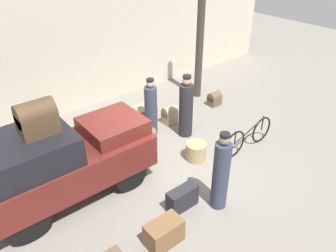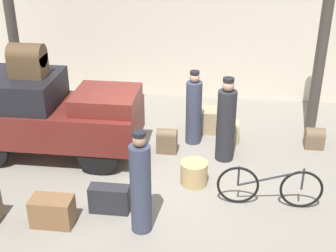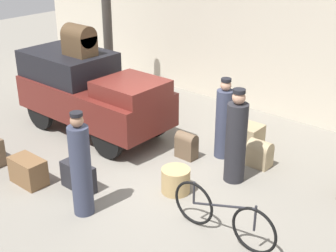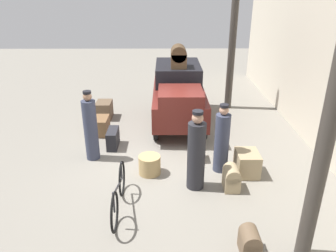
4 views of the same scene
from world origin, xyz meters
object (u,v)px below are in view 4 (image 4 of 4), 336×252
object	(u,v)px
suitcase_black_upright	(101,126)
trunk_large_brown	(104,110)
truck	(178,93)
bicycle	(118,194)
suitcase_tan_flat	(247,163)
porter_standing_middle	(222,141)
trunk_wicker_pale	(250,241)
trunk_umber_medium	(196,149)
porter_carrying_trunk	(91,128)
suitcase_small_leather	(113,138)
wicker_basket	(150,165)
porter_with_bicycle	(196,154)
trunk_on_truck_roof	(179,56)
trunk_barrel_dark	(232,178)

from	to	relation	value
suitcase_black_upright	trunk_large_brown	xyz separation A→B (m)	(-1.23, -0.12, 0.03)
truck	bicycle	world-z (taller)	truck
suitcase_tan_flat	trunk_large_brown	xyz separation A→B (m)	(-3.44, -3.83, 0.00)
porter_standing_middle	trunk_wicker_pale	distance (m)	2.63
suitcase_tan_flat	trunk_large_brown	distance (m)	5.15
truck	trunk_umber_medium	distance (m)	2.52
bicycle	porter_standing_middle	world-z (taller)	porter_standing_middle
bicycle	suitcase_tan_flat	world-z (taller)	bicycle
suitcase_black_upright	suitcase_tan_flat	distance (m)	4.31
porter_carrying_trunk	suitcase_small_leather	size ratio (longest dim) A/B	2.60
bicycle	trunk_large_brown	size ratio (longest dim) A/B	2.68
wicker_basket	suitcase_small_leather	world-z (taller)	suitcase_small_leather
trunk_wicker_pale	suitcase_small_leather	world-z (taller)	suitcase_small_leather
truck	suitcase_small_leather	xyz separation A→B (m)	(1.69, -1.80, -0.71)
trunk_umber_medium	porter_standing_middle	bearing A→B (deg)	45.82
bicycle	suitcase_black_upright	world-z (taller)	bicycle
porter_carrying_trunk	porter_standing_middle	size ratio (longest dim) A/B	1.08
wicker_basket	suitcase_small_leather	xyz separation A→B (m)	(-1.35, -1.03, 0.02)
suitcase_black_upright	trunk_large_brown	bearing A→B (deg)	-174.23
suitcase_tan_flat	porter_carrying_trunk	bearing A→B (deg)	-101.62
bicycle	porter_with_bicycle	world-z (taller)	porter_with_bicycle
porter_with_bicycle	suitcase_black_upright	bearing A→B (deg)	-137.75
trunk_on_truck_roof	truck	bearing A→B (deg)	0.00
truck	trunk_large_brown	size ratio (longest dim) A/B	5.26
trunk_on_truck_roof	wicker_basket	bearing A→B (deg)	-13.15
trunk_wicker_pale	porter_with_bicycle	bearing A→B (deg)	-159.25
trunk_large_brown	trunk_barrel_dark	distance (m)	5.26
trunk_wicker_pale	trunk_barrel_dark	size ratio (longest dim) A/B	0.84
wicker_basket	suitcase_small_leather	size ratio (longest dim) A/B	0.75
trunk_wicker_pale	trunk_large_brown	world-z (taller)	trunk_large_brown
bicycle	trunk_on_truck_roof	distance (m)	5.06
trunk_wicker_pale	trunk_umber_medium	xyz separation A→B (m)	(-3.08, -0.60, 0.06)
porter_carrying_trunk	suitcase_small_leather	xyz separation A→B (m)	(-0.62, 0.41, -0.57)
porter_with_bicycle	trunk_on_truck_roof	distance (m)	4.02
truck	porter_with_bicycle	distance (m)	3.60
suitcase_black_upright	suitcase_tan_flat	size ratio (longest dim) A/B	1.04
porter_with_bicycle	suitcase_black_upright	world-z (taller)	porter_with_bicycle
trunk_large_brown	truck	bearing A→B (deg)	81.16
porter_carrying_trunk	porter_standing_middle	xyz separation A→B (m)	(0.59, 3.08, -0.06)
porter_standing_middle	trunk_wicker_pale	world-z (taller)	porter_standing_middle
suitcase_black_upright	trunk_on_truck_roof	bearing A→B (deg)	115.97
suitcase_small_leather	trunk_wicker_pale	bearing A→B (deg)	35.94
porter_standing_middle	trunk_umber_medium	bearing A→B (deg)	-134.18
wicker_basket	suitcase_black_upright	distance (m)	2.64
truck	trunk_barrel_dark	bearing A→B (deg)	15.02
wicker_basket	trunk_wicker_pale	xyz separation A→B (m)	(2.43, 1.71, 0.00)
truck	suitcase_tan_flat	distance (m)	3.46
bicycle	suitcase_black_upright	bearing A→B (deg)	-164.77
suitcase_tan_flat	trunk_wicker_pale	bearing A→B (deg)	-11.87
trunk_on_truck_roof	trunk_large_brown	bearing A→B (deg)	-93.20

